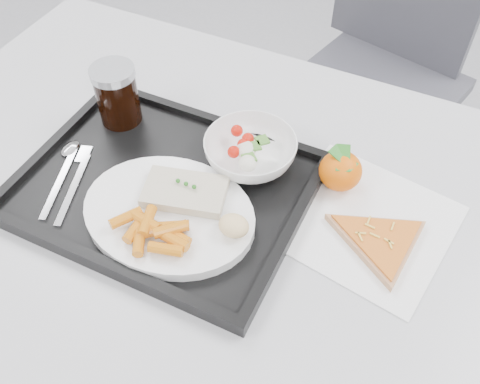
% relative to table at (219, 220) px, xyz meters
% --- Properties ---
extents(table, '(1.20, 0.80, 0.75)m').
position_rel_table_xyz_m(table, '(0.00, 0.00, 0.00)').
color(table, silver).
rests_on(table, ground).
extents(chair, '(0.51, 0.51, 0.93)m').
position_rel_table_xyz_m(chair, '(0.09, 0.83, -0.15)').
color(chair, '#3B3A42').
rests_on(chair, ground).
extents(tray, '(0.45, 0.35, 0.03)m').
position_rel_table_xyz_m(tray, '(-0.08, -0.03, 0.08)').
color(tray, black).
rests_on(tray, table).
extents(dinner_plate, '(0.27, 0.27, 0.02)m').
position_rel_table_xyz_m(dinner_plate, '(-0.04, -0.08, 0.09)').
color(dinner_plate, white).
rests_on(dinner_plate, tray).
extents(fish_fillet, '(0.14, 0.10, 0.02)m').
position_rel_table_xyz_m(fish_fillet, '(-0.03, -0.05, 0.11)').
color(fish_fillet, beige).
rests_on(fish_fillet, dinner_plate).
extents(bread_roll, '(0.05, 0.04, 0.03)m').
position_rel_table_xyz_m(bread_roll, '(0.07, -0.08, 0.12)').
color(bread_roll, '#DDB17A').
rests_on(bread_roll, dinner_plate).
extents(salad_bowl, '(0.15, 0.15, 0.05)m').
position_rel_table_xyz_m(salad_bowl, '(0.02, 0.08, 0.11)').
color(salad_bowl, white).
rests_on(salad_bowl, tray).
extents(cola_glass, '(0.08, 0.08, 0.11)m').
position_rel_table_xyz_m(cola_glass, '(-0.23, 0.08, 0.14)').
color(cola_glass, black).
rests_on(cola_glass, tray).
extents(cutlery, '(0.11, 0.17, 0.01)m').
position_rel_table_xyz_m(cutlery, '(-0.24, -0.07, 0.08)').
color(cutlery, silver).
rests_on(cutlery, tray).
extents(napkin, '(0.29, 0.28, 0.00)m').
position_rel_table_xyz_m(napkin, '(0.23, 0.05, 0.07)').
color(napkin, white).
rests_on(napkin, table).
extents(tangerine, '(0.08, 0.08, 0.07)m').
position_rel_table_xyz_m(tangerine, '(0.17, 0.10, 0.10)').
color(tangerine, orange).
rests_on(tangerine, napkin).
extents(pizza_slice, '(0.20, 0.20, 0.02)m').
position_rel_table_xyz_m(pizza_slice, '(0.26, 0.02, 0.08)').
color(pizza_slice, tan).
rests_on(pizza_slice, napkin).
extents(carrot_pile, '(0.13, 0.09, 0.03)m').
position_rel_table_xyz_m(carrot_pile, '(-0.03, -0.13, 0.11)').
color(carrot_pile, orange).
rests_on(carrot_pile, dinner_plate).
extents(salad_contents, '(0.07, 0.08, 0.02)m').
position_rel_table_xyz_m(salad_contents, '(0.02, 0.07, 0.12)').
color(salad_contents, red).
rests_on(salad_contents, salad_bowl).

